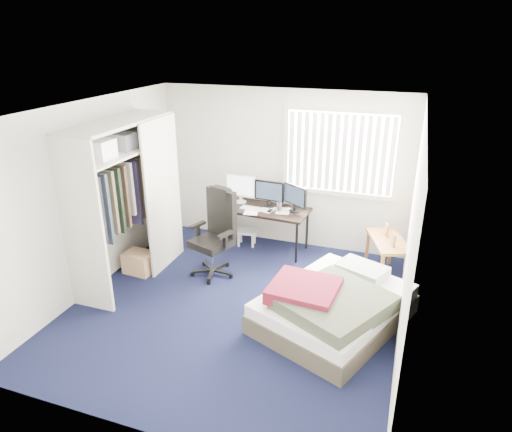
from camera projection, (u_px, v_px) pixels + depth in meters
The scene contains 10 objects.
ground at pixel (235, 306), 5.86m from camera, with size 4.20×4.20×0.00m, color black.
room_shell at pixel (233, 196), 5.29m from camera, with size 4.20×4.20×4.20m.
window_assembly at pixel (340, 153), 6.76m from camera, with size 1.72×0.09×1.32m.
closet at pixel (124, 187), 6.09m from camera, with size 0.64×1.84×2.22m.
desk at pixel (265, 205), 7.17m from camera, with size 1.45×0.75×1.15m.
office_chair at pixel (216, 242), 6.52m from camera, with size 0.76×0.76×1.27m.
footstool at pixel (247, 234), 7.46m from camera, with size 0.35×0.30×0.26m.
nightstand at pixel (388, 244), 6.36m from camera, with size 0.70×0.96×0.77m.
bed at pixel (333, 305), 5.41m from camera, with size 1.93×2.17×0.60m.
pine_box at pixel (139, 262), 6.64m from camera, with size 0.41×0.31×0.31m, color tan.
Camera 1 is at (1.89, -4.62, 3.29)m, focal length 32.00 mm.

